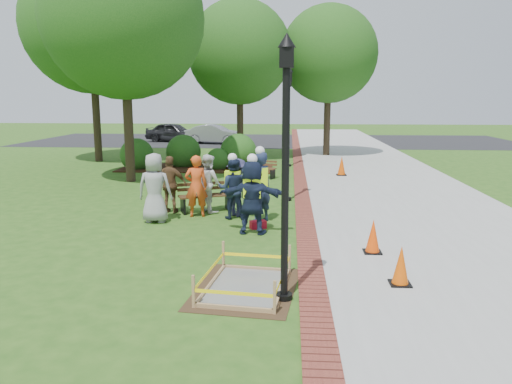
# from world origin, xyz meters

# --- Properties ---
(ground) EXTENTS (100.00, 100.00, 0.00)m
(ground) POSITION_xyz_m (0.00, 0.00, 0.00)
(ground) COLOR #285116
(ground) RESTS_ON ground
(sidewalk) EXTENTS (6.00, 60.00, 0.02)m
(sidewalk) POSITION_xyz_m (5.00, 10.00, 0.01)
(sidewalk) COLOR #9E9E99
(sidewalk) RESTS_ON ground
(brick_edging) EXTENTS (0.50, 60.00, 0.03)m
(brick_edging) POSITION_xyz_m (1.75, 10.00, 0.01)
(brick_edging) COLOR maroon
(brick_edging) RESTS_ON ground
(mulch_bed) EXTENTS (7.00, 3.00, 0.05)m
(mulch_bed) POSITION_xyz_m (-3.00, 12.00, 0.02)
(mulch_bed) COLOR #381E0F
(mulch_bed) RESTS_ON ground
(parking_lot) EXTENTS (36.00, 12.00, 0.01)m
(parking_lot) POSITION_xyz_m (0.00, 27.00, 0.00)
(parking_lot) COLOR black
(parking_lot) RESTS_ON ground
(wet_concrete_pad) EXTENTS (1.96, 2.49, 0.55)m
(wet_concrete_pad) POSITION_xyz_m (0.58, -2.58, 0.23)
(wet_concrete_pad) COLOR #47331E
(wet_concrete_pad) RESTS_ON ground
(bench_near) EXTENTS (1.63, 1.07, 0.84)m
(bench_near) POSITION_xyz_m (-1.11, 3.27, 0.27)
(bench_near) COLOR #54361C
(bench_near) RESTS_ON ground
(bench_far) EXTENTS (1.40, 0.87, 0.72)m
(bench_far) POSITION_xyz_m (0.10, 9.45, 0.23)
(bench_far) COLOR brown
(bench_far) RESTS_ON ground
(cone_front) EXTENTS (0.37, 0.37, 0.73)m
(cone_front) POSITION_xyz_m (3.31, -2.24, 0.35)
(cone_front) COLOR black
(cone_front) RESTS_ON ground
(cone_back) EXTENTS (0.38, 0.38, 0.75)m
(cone_back) POSITION_xyz_m (3.11, -0.40, 0.36)
(cone_back) COLOR black
(cone_back) RESTS_ON ground
(cone_far) EXTENTS (0.42, 0.42, 0.83)m
(cone_far) POSITION_xyz_m (3.51, 10.27, 0.40)
(cone_far) COLOR black
(cone_far) RESTS_ON ground
(toolbox) EXTENTS (0.46, 0.36, 0.20)m
(toolbox) POSITION_xyz_m (0.53, 1.49, 0.10)
(toolbox) COLOR #B40D23
(toolbox) RESTS_ON ground
(lamp_near) EXTENTS (0.28, 0.28, 4.26)m
(lamp_near) POSITION_xyz_m (1.25, -3.00, 2.48)
(lamp_near) COLOR black
(lamp_near) RESTS_ON ground
(lamp_mid) EXTENTS (0.28, 0.28, 4.26)m
(lamp_mid) POSITION_xyz_m (1.25, 5.00, 2.48)
(lamp_mid) COLOR black
(lamp_mid) RESTS_ON ground
(lamp_far) EXTENTS (0.28, 0.28, 4.26)m
(lamp_far) POSITION_xyz_m (1.25, 13.00, 2.48)
(lamp_far) COLOR black
(lamp_far) RESTS_ON ground
(tree_left) EXTENTS (6.08, 6.08, 9.24)m
(tree_left) POSITION_xyz_m (-4.96, 8.31, 6.19)
(tree_left) COLOR #3D2D1E
(tree_left) RESTS_ON ground
(tree_back) EXTENTS (5.38, 5.38, 8.24)m
(tree_back) POSITION_xyz_m (-1.33, 15.73, 5.54)
(tree_back) COLOR #3D2D1E
(tree_back) RESTS_ON ground
(tree_right) EXTENTS (5.34, 5.34, 8.26)m
(tree_right) POSITION_xyz_m (3.39, 17.71, 5.57)
(tree_right) COLOR #3D2D1E
(tree_right) RESTS_ON ground
(tree_far) EXTENTS (6.70, 6.70, 10.12)m
(tree_far) POSITION_xyz_m (-8.55, 14.26, 6.76)
(tree_far) COLOR #3D2D1E
(tree_far) RESTS_ON ground
(shrub_a) EXTENTS (1.54, 1.54, 1.54)m
(shrub_a) POSITION_xyz_m (-5.71, 11.62, 0.00)
(shrub_a) COLOR #174A15
(shrub_a) RESTS_ON ground
(shrub_b) EXTENTS (1.65, 1.65, 1.65)m
(shrub_b) POSITION_xyz_m (-3.73, 12.56, 0.00)
(shrub_b) COLOR #174A15
(shrub_b) RESTS_ON ground
(shrub_c) EXTENTS (1.06, 1.06, 1.06)m
(shrub_c) POSITION_xyz_m (-1.96, 11.72, 0.00)
(shrub_c) COLOR #174A15
(shrub_c) RESTS_ON ground
(shrub_d) EXTENTS (1.73, 1.73, 1.73)m
(shrub_d) POSITION_xyz_m (-1.09, 12.36, 0.00)
(shrub_d) COLOR #174A15
(shrub_d) RESTS_ON ground
(shrub_e) EXTENTS (1.00, 1.00, 1.00)m
(shrub_e) POSITION_xyz_m (-3.47, 12.77, 0.00)
(shrub_e) COLOR #174A15
(shrub_e) RESTS_ON ground
(casual_person_a) EXTENTS (0.60, 0.39, 1.85)m
(casual_person_a) POSITION_xyz_m (-2.24, 1.96, 0.93)
(casual_person_a) COLOR #949494
(casual_person_a) RESTS_ON ground
(casual_person_b) EXTENTS (0.61, 0.45, 1.72)m
(casual_person_b) POSITION_xyz_m (-1.26, 2.65, 0.86)
(casual_person_b) COLOR #E24B1A
(casual_person_b) RESTS_ON ground
(casual_person_c) EXTENTS (0.62, 0.63, 1.68)m
(casual_person_c) POSITION_xyz_m (-1.02, 3.26, 0.84)
(casual_person_c) COLOR silver
(casual_person_c) RESTS_ON ground
(casual_person_d) EXTENTS (0.55, 0.38, 1.64)m
(casual_person_d) POSITION_xyz_m (-2.08, 3.05, 0.82)
(casual_person_d) COLOR brown
(casual_person_d) RESTS_ON ground
(casual_person_e) EXTENTS (0.61, 0.59, 1.62)m
(casual_person_e) POSITION_xyz_m (-0.12, 2.79, 0.81)
(casual_person_e) COLOR #2E2E52
(casual_person_e) RESTS_ON ground
(hivis_worker_a) EXTENTS (0.61, 0.42, 1.97)m
(hivis_worker_a) POSITION_xyz_m (0.42, 0.99, 0.97)
(hivis_worker_a) COLOR #161D3A
(hivis_worker_a) RESTS_ON ground
(hivis_worker_b) EXTENTS (0.71, 0.68, 2.03)m
(hivis_worker_b) POSITION_xyz_m (0.54, 2.19, 1.00)
(hivis_worker_b) COLOR #1C294A
(hivis_worker_b) RESTS_ON ground
(hivis_worker_c) EXTENTS (0.54, 0.36, 1.81)m
(hivis_worker_c) POSITION_xyz_m (-0.23, 2.49, 0.90)
(hivis_worker_c) COLOR #171E3C
(hivis_worker_c) RESTS_ON ground
(parked_car_a) EXTENTS (3.18, 5.06, 1.53)m
(parked_car_a) POSITION_xyz_m (-7.22, 25.50, 0.00)
(parked_car_a) COLOR black
(parked_car_a) RESTS_ON ground
(parked_car_b) EXTENTS (2.73, 4.76, 1.46)m
(parked_car_b) POSITION_xyz_m (-3.99, 24.18, 0.00)
(parked_car_b) COLOR gray
(parked_car_b) RESTS_ON ground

